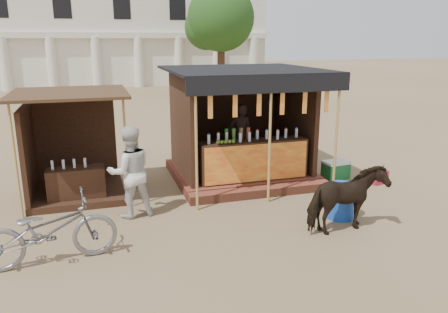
% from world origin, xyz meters
% --- Properties ---
extents(ground, '(120.00, 120.00, 0.00)m').
position_xyz_m(ground, '(0.00, 0.00, 0.00)').
color(ground, '#846B4C').
rests_on(ground, ground).
extents(main_stall, '(3.60, 3.61, 2.78)m').
position_xyz_m(main_stall, '(1.00, 3.36, 1.03)').
color(main_stall, brown).
rests_on(main_stall, ground).
extents(secondary_stall, '(2.40, 2.40, 2.38)m').
position_xyz_m(secondary_stall, '(-3.17, 3.24, 0.85)').
color(secondary_stall, '#3B2215').
rests_on(secondary_stall, ground).
extents(cow, '(1.57, 0.88, 1.26)m').
position_xyz_m(cow, '(1.76, -0.29, 0.63)').
color(cow, black).
rests_on(cow, ground).
extents(motorbike, '(2.18, 0.96, 1.11)m').
position_xyz_m(motorbike, '(-3.36, 0.06, 0.55)').
color(motorbike, gray).
rests_on(motorbike, ground).
extents(bystander, '(0.97, 0.80, 1.85)m').
position_xyz_m(bystander, '(-1.93, 1.64, 0.92)').
color(bystander, silver).
rests_on(bystander, ground).
extents(blue_barrel, '(0.58, 0.58, 0.71)m').
position_xyz_m(blue_barrel, '(2.04, 0.32, 0.35)').
color(blue_barrel, '#1540A3').
rests_on(blue_barrel, ground).
extents(red_crate, '(0.49, 0.45, 0.33)m').
position_xyz_m(red_crate, '(4.09, 1.99, 0.16)').
color(red_crate, maroon).
rests_on(red_crate, ground).
extents(cooler, '(0.68, 0.51, 0.46)m').
position_xyz_m(cooler, '(3.30, 2.60, 0.23)').
color(cooler, '#16662F').
rests_on(cooler, ground).
extents(background_building, '(26.00, 7.45, 8.18)m').
position_xyz_m(background_building, '(-2.00, 29.94, 3.98)').
color(background_building, silver).
rests_on(background_building, ground).
extents(tree, '(4.50, 4.40, 7.00)m').
position_xyz_m(tree, '(5.81, 22.14, 4.63)').
color(tree, '#382314').
rests_on(tree, ground).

